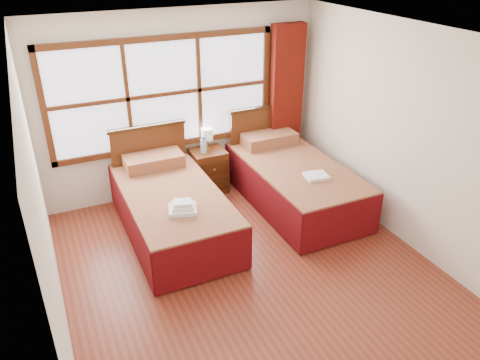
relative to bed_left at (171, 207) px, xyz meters
name	(u,v)px	position (x,y,z in m)	size (l,w,h in m)	color
floor	(251,271)	(0.55, -1.20, -0.34)	(4.50, 4.50, 0.00)	maroon
ceiling	(254,37)	(0.55, -1.20, 2.26)	(4.50, 4.50, 0.00)	white
wall_back	(182,105)	(0.55, 1.05, 0.96)	(4.00, 4.00, 0.00)	silver
wall_left	(42,212)	(-1.45, -1.20, 0.96)	(4.50, 4.50, 0.00)	silver
wall_right	(405,138)	(2.55, -1.20, 0.96)	(4.50, 4.50, 0.00)	silver
window	(164,94)	(0.30, 1.02, 1.16)	(3.16, 0.06, 1.56)	white
curtain	(286,102)	(2.15, 0.91, 0.83)	(0.50, 0.16, 2.30)	#611209
bed_left	(171,207)	(0.00, 0.00, 0.00)	(1.15, 2.23, 1.12)	#381F0B
bed_right	(292,180)	(1.78, 0.00, 0.01)	(1.17, 2.27, 1.14)	#381F0B
nightstand	(209,171)	(0.82, 0.80, -0.02)	(0.49, 0.48, 0.65)	#502711
towels_left	(183,207)	(-0.02, -0.57, 0.31)	(0.38, 0.35, 0.13)	white
towels_right	(316,176)	(1.82, -0.51, 0.29)	(0.32, 0.29, 0.04)	white
lamp	(207,135)	(0.83, 0.85, 0.54)	(0.17, 0.17, 0.32)	#C48B3E
bottle_near	(205,145)	(0.77, 0.77, 0.41)	(0.06, 0.06, 0.23)	silver
bottle_far	(203,146)	(0.74, 0.78, 0.41)	(0.06, 0.06, 0.23)	silver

